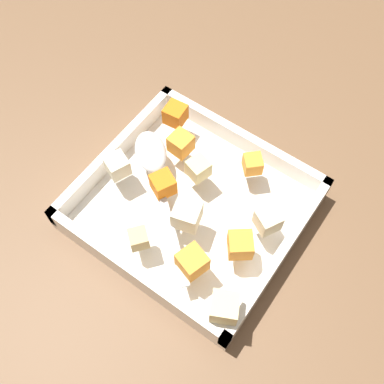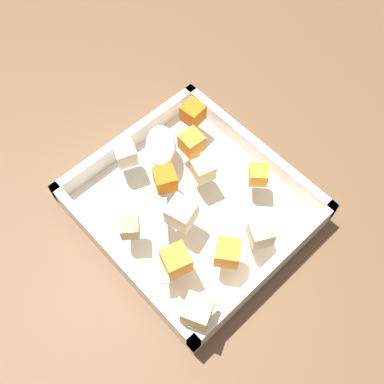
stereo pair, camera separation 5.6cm
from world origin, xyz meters
TOP-DOWN VIEW (x-y plane):
  - ground_plane at (0.00, 0.00)m, footprint 4.00×4.00m
  - baking_dish at (0.01, 0.01)m, footprint 0.28×0.26m
  - carrot_chunk_near_right at (-0.05, 0.06)m, footprint 0.03×0.03m
  - carrot_chunk_corner_nw at (0.06, -0.06)m, footprint 0.04×0.04m
  - carrot_chunk_corner_ne at (-0.03, 0.00)m, footprint 0.04×0.04m
  - carrot_chunk_near_left at (-0.08, 0.10)m, footprint 0.03×0.03m
  - carrot_chunk_far_left at (0.10, -0.01)m, footprint 0.04×0.04m
  - carrot_chunk_back_center at (0.05, 0.09)m, footprint 0.03×0.03m
  - potato_chunk_corner_sw at (0.11, 0.03)m, footprint 0.04×0.04m
  - potato_chunk_center at (-0.01, 0.05)m, footprint 0.03×0.03m
  - potato_chunk_near_spoon at (0.02, -0.02)m, footprint 0.04×0.04m
  - potato_chunk_under_handle at (-0.10, -0.01)m, footprint 0.04×0.04m
  - potato_chunk_mid_right at (-0.01, -0.08)m, footprint 0.03×0.03m
  - potato_chunk_heap_side at (0.12, -0.09)m, footprint 0.04×0.04m
  - serving_spoon at (-0.07, 0.02)m, footprint 0.19×0.16m

SIDE VIEW (x-z plane):
  - ground_plane at x=0.00m, z-range 0.00..0.00m
  - baking_dish at x=0.01m, z-range -0.01..0.04m
  - serving_spoon at x=-0.07m, z-range 0.05..0.07m
  - potato_chunk_mid_right at x=-0.01m, z-range 0.05..0.07m
  - carrot_chunk_back_center at x=0.05m, z-range 0.05..0.07m
  - potato_chunk_center at x=-0.01m, z-range 0.05..0.07m
  - potato_chunk_under_handle at x=-0.10m, z-range 0.05..0.07m
  - potato_chunk_corner_sw at x=0.11m, z-range 0.05..0.07m
  - carrot_chunk_corner_ne at x=-0.03m, z-range 0.05..0.07m
  - carrot_chunk_near_left at x=-0.08m, z-range 0.05..0.07m
  - carrot_chunk_near_right at x=-0.05m, z-range 0.05..0.07m
  - carrot_chunk_far_left at x=0.10m, z-range 0.05..0.08m
  - carrot_chunk_corner_nw at x=0.06m, z-range 0.05..0.08m
  - potato_chunk_heap_side at x=0.12m, z-range 0.05..0.08m
  - potato_chunk_near_spoon at x=0.02m, z-range 0.05..0.08m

